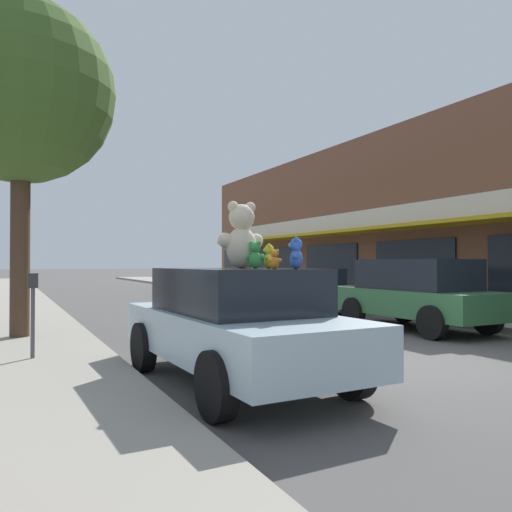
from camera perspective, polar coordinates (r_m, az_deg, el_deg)
The scene contains 13 objects.
ground_plane at distance 8.40m, azimuth 17.20°, elevation -11.53°, with size 260.00×260.00×0.00m, color #514F4C.
sidewalk_near at distance 6.14m, azimuth -26.97°, elevation -14.82°, with size 3.17×90.00×0.14m.
plush_art_car at distance 6.54m, azimuth -2.32°, elevation -7.57°, with size 2.02×4.23×1.50m.
teddy_bear_giant at distance 6.69m, azimuth -1.67°, elevation 2.28°, with size 0.65×0.40×0.90m.
teddy_bear_orange at distance 5.94m, azimuth 2.15°, elevation -0.38°, with size 0.18×0.14×0.24m.
teddy_bear_green at distance 6.49m, azimuth -0.08°, elevation 0.09°, with size 0.23×0.25×0.36m.
teddy_bear_purple at distance 7.41m, azimuth -1.63°, elevation -0.54°, with size 0.14×0.16×0.22m.
teddy_bear_blue at distance 5.85m, azimuth 4.57°, elevation 0.28°, with size 0.22×0.28×0.38m.
teddy_bear_yellow at distance 6.67m, azimuth 1.49°, elevation -0.05°, with size 0.20×0.24×0.33m.
parked_car_far_center at distance 12.29m, azimuth 17.82°, elevation -3.96°, with size 1.85×4.14×1.65m.
parked_car_far_right at distance 16.35m, azimuth 5.09°, elevation -3.56°, with size 1.91×4.42×1.39m.
street_tree at distance 11.22m, azimuth -25.26°, elevation 16.52°, with size 3.58×3.58×6.57m.
parking_meter at distance 8.22m, azimuth -24.15°, elevation -5.02°, with size 0.14×0.10×1.27m.
Camera 1 is at (-5.71, -5.96, 1.57)m, focal length 35.00 mm.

